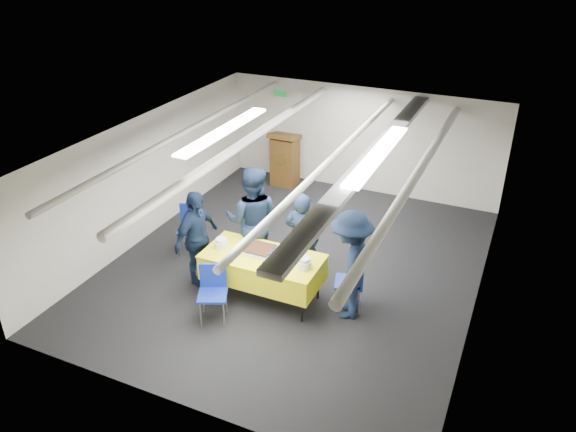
# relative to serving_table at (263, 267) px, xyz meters

# --- Properties ---
(ground) EXTENTS (7.00, 7.00, 0.00)m
(ground) POSITION_rel_serving_table_xyz_m (0.10, 1.06, -0.56)
(ground) COLOR black
(ground) RESTS_ON ground
(room_shell) EXTENTS (6.00, 7.00, 2.30)m
(room_shell) POSITION_rel_serving_table_xyz_m (0.19, 1.47, 1.25)
(room_shell) COLOR silver
(room_shell) RESTS_ON ground
(serving_table) EXTENTS (1.84, 0.89, 0.77)m
(serving_table) POSITION_rel_serving_table_xyz_m (0.00, 0.00, 0.00)
(serving_table) COLOR black
(serving_table) RESTS_ON ground
(sheet_cake) EXTENTS (0.52, 0.41, 0.09)m
(sheet_cake) POSITION_rel_serving_table_xyz_m (-0.12, 0.06, 0.25)
(sheet_cake) COLOR white
(sheet_cake) RESTS_ON serving_table
(plate_stack_left) EXTENTS (0.21, 0.21, 0.16)m
(plate_stack_left) POSITION_rel_serving_table_xyz_m (-0.69, -0.05, 0.28)
(plate_stack_left) COLOR white
(plate_stack_left) RESTS_ON serving_table
(plate_stack_right) EXTENTS (0.22, 0.22, 0.17)m
(plate_stack_right) POSITION_rel_serving_table_xyz_m (0.71, -0.05, 0.29)
(plate_stack_right) COLOR white
(plate_stack_right) RESTS_ON serving_table
(podium) EXTENTS (0.62, 0.53, 1.25)m
(podium) POSITION_rel_serving_table_xyz_m (-1.50, 4.11, 0.05)
(podium) COLOR brown
(podium) RESTS_ON ground
(chair_near) EXTENTS (0.56, 0.56, 0.87)m
(chair_near) POSITION_rel_serving_table_xyz_m (-0.45, -0.75, -0.03)
(chair_near) COLOR gray
(chair_near) RESTS_ON ground
(chair_right) EXTENTS (0.52, 0.52, 0.87)m
(chair_right) POSITION_rel_serving_table_xyz_m (1.38, 0.34, -0.03)
(chair_right) COLOR gray
(chair_right) RESTS_ON ground
(chair_left) EXTENTS (0.54, 0.54, 0.87)m
(chair_left) POSITION_rel_serving_table_xyz_m (-1.84, 0.80, -0.03)
(chair_left) COLOR gray
(chair_left) RESTS_ON ground
(sailor_a) EXTENTS (0.59, 0.40, 1.58)m
(sailor_a) POSITION_rel_serving_table_xyz_m (0.35, 0.71, 0.23)
(sailor_a) COLOR black
(sailor_a) RESTS_ON ground
(sailor_b) EXTENTS (1.08, 0.95, 1.89)m
(sailor_b) POSITION_rel_serving_table_xyz_m (-0.51, 0.67, 0.38)
(sailor_b) COLOR black
(sailor_b) RESTS_ON ground
(sailor_c) EXTENTS (0.54, 1.01, 1.63)m
(sailor_c) POSITION_rel_serving_table_xyz_m (-1.16, -0.03, 0.26)
(sailor_c) COLOR black
(sailor_c) RESTS_ON ground
(sailor_d) EXTENTS (0.75, 1.17, 1.72)m
(sailor_d) POSITION_rel_serving_table_xyz_m (1.36, 0.15, 0.30)
(sailor_d) COLOR black
(sailor_d) RESTS_ON ground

